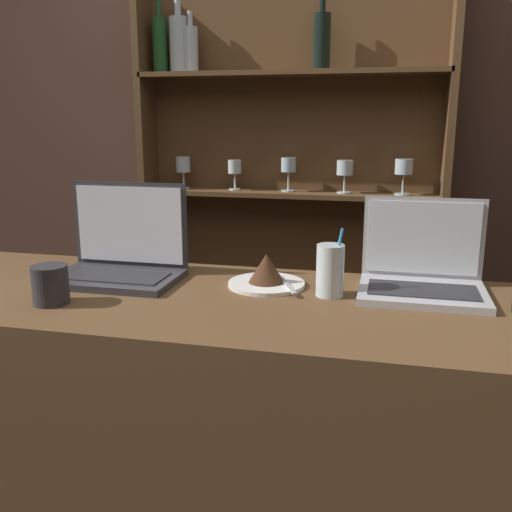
{
  "coord_description": "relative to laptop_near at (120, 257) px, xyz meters",
  "views": [
    {
      "loc": [
        0.32,
        -0.96,
        1.4
      ],
      "look_at": [
        0.02,
        0.33,
        1.08
      ],
      "focal_mm": 40.0,
      "sensor_mm": 36.0,
      "label": 1
    }
  ],
  "objects": [
    {
      "name": "laptop_far",
      "position": [
        0.79,
        0.06,
        -0.01
      ],
      "size": [
        0.3,
        0.23,
        0.23
      ],
      "color": "#ADADB2",
      "rests_on": "bar_counter"
    },
    {
      "name": "bar_counter",
      "position": [
        0.38,
        -0.1,
        -0.55
      ],
      "size": [
        2.01,
        0.59,
        0.98
      ],
      "color": "brown",
      "rests_on": "ground_plane"
    },
    {
      "name": "water_glass",
      "position": [
        0.57,
        -0.03,
        0.01
      ],
      "size": [
        0.07,
        0.07,
        0.17
      ],
      "color": "silver",
      "rests_on": "bar_counter"
    },
    {
      "name": "laptop_near",
      "position": [
        0.0,
        0.0,
        0.0
      ],
      "size": [
        0.33,
        0.22,
        0.25
      ],
      "color": "#333338",
      "rests_on": "bar_counter"
    },
    {
      "name": "coffee_cup",
      "position": [
        -0.06,
        -0.24,
        -0.01
      ],
      "size": [
        0.08,
        0.08,
        0.09
      ],
      "color": "#2D2D33",
      "rests_on": "bar_counter"
    },
    {
      "name": "cake_plate",
      "position": [
        0.4,
        0.02,
        -0.03
      ],
      "size": [
        0.2,
        0.2,
        0.08
      ],
      "color": "white",
      "rests_on": "bar_counter"
    },
    {
      "name": "back_wall",
      "position": [
        0.38,
        1.15,
        0.31
      ],
      "size": [
        7.0,
        0.06,
        2.7
      ],
      "color": "#4C3328",
      "rests_on": "ground_plane"
    },
    {
      "name": "back_shelf",
      "position": [
        0.26,
        1.07,
        0.01
      ],
      "size": [
        1.3,
        0.18,
        1.97
      ],
      "color": "brown",
      "rests_on": "ground_plane"
    }
  ]
}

